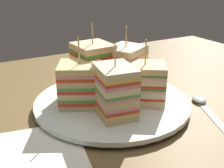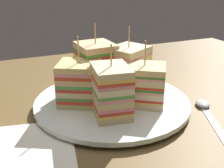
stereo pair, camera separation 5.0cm
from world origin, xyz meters
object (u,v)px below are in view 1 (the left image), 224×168
object	(u,v)px
sandwich_wedge_2	(115,91)
spoon	(204,105)
sandwich_wedge_3	(144,83)
napkin	(28,154)
sandwich_wedge_1	(81,84)
chip_pile	(118,96)
sandwich_wedge_0	(93,68)
sandwich_wedge_4	(125,68)
plate	(112,102)

from	to	relation	value
sandwich_wedge_2	spoon	xyz separation A→B (cm)	(-16.76, 3.33, -5.12)
sandwich_wedge_3	napkin	distance (cm)	22.24
sandwich_wedge_1	spoon	xyz separation A→B (cm)	(-19.95, 9.53, -4.68)
chip_pile	sandwich_wedge_0	bearing A→B (deg)	-72.94
chip_pile	spoon	size ratio (longest dim) A/B	0.38
sandwich_wedge_4	plate	bearing A→B (deg)	5.51
sandwich_wedge_3	napkin	xyz separation A→B (cm)	(21.39, 3.88, -4.66)
sandwich_wedge_1	chip_pile	distance (cm)	7.23
sandwich_wedge_4	spoon	xyz separation A→B (cm)	(-9.77, 11.53, -5.28)
sandwich_wedge_0	sandwich_wedge_4	bearing A→B (deg)	63.26
sandwich_wedge_0	chip_pile	bearing A→B (deg)	13.67
chip_pile	spoon	bearing A→B (deg)	149.91
plate	napkin	size ratio (longest dim) A/B	1.86
plate	spoon	size ratio (longest dim) A/B	1.80
sandwich_wedge_0	napkin	xyz separation A→B (cm)	(16.05, 12.89, -5.75)
sandwich_wedge_3	sandwich_wedge_4	size ratio (longest dim) A/B	0.91
sandwich_wedge_0	sandwich_wedge_1	distance (cm)	6.42
sandwich_wedge_2	chip_pile	distance (cm)	6.46
plate	sandwich_wedge_0	bearing A→B (deg)	-80.14
sandwich_wedge_1	napkin	distance (cm)	15.07
sandwich_wedge_3	spoon	world-z (taller)	sandwich_wedge_3
plate	sandwich_wedge_3	bearing A→B (deg)	141.47
sandwich_wedge_0	napkin	bearing A→B (deg)	-54.63
sandwich_wedge_0	sandwich_wedge_4	xyz separation A→B (cm)	(-5.63, 2.43, -0.33)
sandwich_wedge_3	napkin	size ratio (longest dim) A/B	0.75
chip_pile	sandwich_wedge_2	bearing A→B (deg)	54.36
plate	sandwich_wedge_1	xyz separation A→B (cm)	(5.50, -1.09, 4.20)
sandwich_wedge_3	sandwich_wedge_4	distance (cm)	6.63
sandwich_wedge_3	sandwich_wedge_1	bearing A→B (deg)	8.50
sandwich_wedge_3	chip_pile	size ratio (longest dim) A/B	1.91
plate	chip_pile	size ratio (longest dim) A/B	4.75
sandwich_wedge_0	sandwich_wedge_4	size ratio (longest dim) A/B	1.05
sandwich_wedge_2	sandwich_wedge_4	bearing A→B (deg)	-31.85
sandwich_wedge_4	napkin	xyz separation A→B (cm)	(21.69, 10.46, -5.42)
napkin	sandwich_wedge_0	bearing A→B (deg)	-141.24
sandwich_wedge_1	sandwich_wedge_4	world-z (taller)	sandwich_wedge_4
sandwich_wedge_1	spoon	size ratio (longest dim) A/B	0.76
sandwich_wedge_1	sandwich_wedge_3	bearing A→B (deg)	2.83
sandwich_wedge_0	sandwich_wedge_1	size ratio (longest dim) A/B	1.10
plate	sandwich_wedge_2	xyz separation A→B (cm)	(2.31, 5.11, 4.64)
napkin	sandwich_wedge_3	bearing A→B (deg)	-169.73
sandwich_wedge_1	sandwich_wedge_3	world-z (taller)	sandwich_wedge_1
chip_pile	sandwich_wedge_4	bearing A→B (deg)	-135.46
plate	napkin	bearing A→B (deg)	23.40
chip_pile	spoon	world-z (taller)	chip_pile
sandwich_wedge_0	spoon	size ratio (longest dim) A/B	0.84
sandwich_wedge_4	sandwich_wedge_0	bearing A→B (deg)	-51.32
sandwich_wedge_2	napkin	world-z (taller)	sandwich_wedge_2
sandwich_wedge_0	sandwich_wedge_4	world-z (taller)	sandwich_wedge_0
sandwich_wedge_2	sandwich_wedge_4	distance (cm)	10.78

